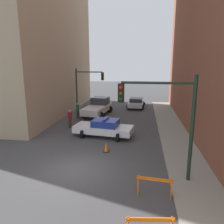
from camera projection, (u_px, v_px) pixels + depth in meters
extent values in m
plane|color=#424244|center=(77.00, 170.00, 12.18)|extent=(120.00, 120.00, 0.00)
cube|color=gray|center=(192.00, 177.00, 11.32)|extent=(2.40, 44.00, 0.12)
cube|color=tan|center=(6.00, 1.00, 24.57)|extent=(14.00, 20.00, 25.35)
cylinder|color=black|center=(192.00, 130.00, 10.36)|extent=(0.18, 0.18, 5.20)
cylinder|color=black|center=(158.00, 83.00, 10.11)|extent=(3.40, 0.12, 0.12)
cube|color=black|center=(121.00, 93.00, 10.45)|extent=(0.30, 0.22, 0.90)
sphere|color=red|center=(121.00, 88.00, 10.25)|extent=(0.18, 0.18, 0.18)
sphere|color=#4C3D0C|center=(121.00, 93.00, 10.31)|extent=(0.18, 0.18, 0.18)
sphere|color=#0C4219|center=(121.00, 99.00, 10.36)|extent=(0.18, 0.18, 0.18)
cylinder|color=black|center=(77.00, 90.00, 26.42)|extent=(0.18, 0.18, 5.20)
cylinder|color=black|center=(89.00, 72.00, 25.72)|extent=(3.20, 0.12, 0.12)
cube|color=black|center=(103.00, 76.00, 25.61)|extent=(0.30, 0.22, 0.90)
sphere|color=red|center=(102.00, 74.00, 25.41)|extent=(0.18, 0.18, 0.18)
sphere|color=#4C3D0C|center=(102.00, 76.00, 25.47)|extent=(0.18, 0.18, 0.18)
sphere|color=#0C4219|center=(102.00, 79.00, 25.53)|extent=(0.18, 0.18, 0.18)
cube|color=white|center=(103.00, 129.00, 17.66)|extent=(4.91, 2.50, 0.55)
cube|color=navy|center=(106.00, 123.00, 17.49)|extent=(2.18, 1.89, 0.52)
cylinder|color=black|center=(83.00, 134.00, 17.31)|extent=(0.31, 0.68, 0.66)
cylinder|color=black|center=(91.00, 128.00, 18.91)|extent=(0.31, 0.68, 0.66)
cylinder|color=black|center=(118.00, 137.00, 16.52)|extent=(0.31, 0.68, 0.66)
cylinder|color=black|center=(123.00, 131.00, 18.12)|extent=(0.31, 0.68, 0.66)
cube|color=#2633BF|center=(105.00, 119.00, 17.42)|extent=(0.39, 1.40, 0.12)
cube|color=silver|center=(97.00, 109.00, 24.89)|extent=(2.72, 5.62, 0.70)
cube|color=#2D333D|center=(100.00, 101.00, 25.74)|extent=(2.06, 1.96, 0.80)
cylinder|color=black|center=(95.00, 108.00, 26.79)|extent=(0.83, 0.37, 0.80)
cylinder|color=black|center=(109.00, 109.00, 26.29)|extent=(0.83, 0.37, 0.80)
cylinder|color=black|center=(84.00, 114.00, 23.64)|extent=(0.83, 0.37, 0.80)
cylinder|color=black|center=(100.00, 115.00, 23.15)|extent=(0.83, 0.37, 0.80)
cube|color=silver|center=(136.00, 103.00, 29.08)|extent=(2.04, 4.40, 0.52)
cube|color=#232833|center=(136.00, 100.00, 28.80)|extent=(1.68, 1.89, 0.48)
cylinder|color=black|center=(131.00, 103.00, 30.57)|extent=(0.63, 0.25, 0.62)
cylinder|color=black|center=(143.00, 104.00, 30.25)|extent=(0.63, 0.25, 0.62)
cylinder|color=black|center=(129.00, 107.00, 28.02)|extent=(0.63, 0.25, 0.62)
cylinder|color=black|center=(142.00, 108.00, 27.70)|extent=(0.63, 0.25, 0.62)
cylinder|color=#382D23|center=(70.00, 123.00, 20.09)|extent=(0.39, 0.39, 0.82)
cylinder|color=maroon|center=(70.00, 116.00, 19.94)|extent=(0.50, 0.50, 0.62)
sphere|color=tan|center=(70.00, 111.00, 19.84)|extent=(0.31, 0.31, 0.22)
cylinder|color=#382D23|center=(78.00, 114.00, 23.78)|extent=(0.35, 0.35, 0.82)
cylinder|color=#236633|center=(78.00, 107.00, 23.62)|extent=(0.45, 0.45, 0.62)
sphere|color=tan|center=(78.00, 104.00, 23.53)|extent=(0.28, 0.28, 0.22)
cube|color=orange|center=(150.00, 220.00, 7.11)|extent=(1.59, 0.25, 0.14)
cube|color=orange|center=(155.00, 179.00, 9.58)|extent=(1.60, 0.20, 0.14)
cube|color=orange|center=(138.00, 185.00, 9.82)|extent=(0.07, 0.16, 0.90)
cube|color=orange|center=(171.00, 189.00, 9.49)|extent=(0.07, 0.16, 0.90)
cube|color=black|center=(106.00, 151.00, 14.66)|extent=(0.36, 0.36, 0.04)
cone|color=#F2600C|center=(106.00, 147.00, 14.59)|extent=(0.28, 0.28, 0.62)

